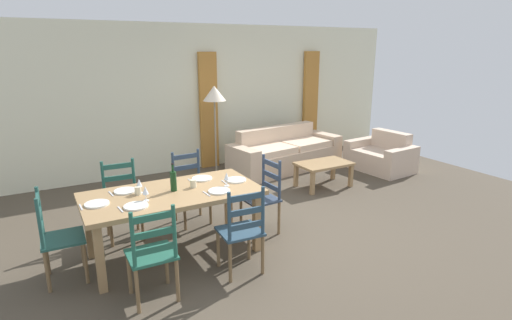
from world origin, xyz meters
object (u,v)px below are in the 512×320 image
object	(u,v)px
dining_chair_near_right	(242,230)
dining_chair_head_east	(263,196)
wine_bottle	(173,181)
wine_glass_near_left	(145,191)
dining_chair_far_right	(190,188)
standing_lamp	(214,99)
dining_table	(173,199)
coffee_table	(324,166)
armchair_upholstered	(382,157)
coffee_cup_secondary	(138,191)
wine_glass_far_left	(139,183)
coffee_cup_primary	(193,184)
dining_chair_head_west	(57,237)
dining_chair_near_left	(152,254)
dining_chair_far_left	(122,200)
wine_glass_near_right	(227,177)
couch	(284,154)

from	to	relation	value
dining_chair_near_right	dining_chair_head_east	bearing A→B (deg)	47.49
wine_bottle	wine_glass_near_left	distance (m)	0.38
dining_chair_far_right	standing_lamp	distance (m)	2.19
dining_table	dining_chair_far_right	size ratio (longest dim) A/B	1.98
coffee_table	armchair_upholstered	distance (m)	1.64
dining_chair_head_east	coffee_cup_secondary	bearing A→B (deg)	177.57
dining_table	wine_glass_far_left	world-z (taller)	wine_glass_far_left
wine_glass_far_left	coffee_cup_primary	xyz separation A→B (m)	(0.57, -0.11, -0.07)
dining_chair_head_west	wine_glass_near_left	distance (m)	0.95
dining_chair_head_east	wine_glass_far_left	world-z (taller)	dining_chair_head_east
dining_chair_far_right	coffee_table	xyz separation A→B (m)	(2.44, 0.26, -0.12)
wine_glass_near_left	coffee_cup_primary	bearing A→B (deg)	15.47
dining_chair_near_left	dining_chair_head_west	size ratio (longest dim) A/B	1.00
dining_chair_far_left	coffee_cup_secondary	distance (m)	0.72
dining_chair_head_east	wine_glass_near_right	bearing A→B (deg)	-165.54
dining_chair_near_right	dining_chair_head_east	size ratio (longest dim) A/B	1.00
coffee_cup_secondary	couch	bearing A→B (deg)	33.37
dining_chair_near_right	dining_chair_head_west	world-z (taller)	same
dining_chair_far_left	armchair_upholstered	xyz separation A→B (m)	(4.95, 0.54, -0.23)
wine_bottle	wine_glass_near_right	world-z (taller)	wine_bottle
dining_chair_near_right	couch	distance (m)	3.84
coffee_cup_secondary	wine_glass_near_left	bearing A→B (deg)	-83.44
dining_chair_far_left	coffee_table	bearing A→B (deg)	4.93
dining_chair_head_east	standing_lamp	bearing A→B (deg)	80.52
dining_table	dining_chair_head_east	world-z (taller)	dining_chair_head_east
dining_chair_head_west	wine_glass_far_left	world-z (taller)	dining_chair_head_west
wine_glass_near_left	coffee_cup_primary	world-z (taller)	wine_glass_near_left
wine_glass_near_left	couch	world-z (taller)	wine_glass_near_left
dining_chair_near_right	dining_chair_far_left	size ratio (longest dim) A/B	1.00
dining_chair_head_west	dining_chair_far_right	bearing A→B (deg)	23.91
dining_chair_near_left	dining_chair_far_right	world-z (taller)	same
coffee_cup_primary	wine_glass_near_left	bearing A→B (deg)	-164.53
dining_chair_head_west	armchair_upholstered	world-z (taller)	dining_chair_head_west
standing_lamp	dining_table	bearing A→B (deg)	-122.98
dining_chair_head_east	wine_glass_near_left	xyz separation A→B (m)	(-1.49, -0.16, 0.38)
couch	standing_lamp	world-z (taller)	standing_lamp
dining_chair_head_east	wine_glass_near_right	size ratio (longest dim) A/B	5.96
dining_chair_near_left	dining_chair_far_right	distance (m)	1.79
dining_chair_head_west	wine_bottle	world-z (taller)	wine_bottle
wine_glass_near_left	wine_glass_far_left	xyz separation A→B (m)	(0.00, 0.27, 0.00)
armchair_upholstered	dining_chair_far_left	bearing A→B (deg)	-173.74
wine_glass_near_left	armchair_upholstered	distance (m)	5.10
dining_chair_near_right	armchair_upholstered	world-z (taller)	dining_chair_near_right
dining_chair_far_left	wine_bottle	size ratio (longest dim) A/B	3.04
standing_lamp	wine_glass_far_left	bearing A→B (deg)	-129.53
standing_lamp	wine_glass_near_right	bearing A→B (deg)	-110.89
dining_chair_head_east	standing_lamp	distance (m)	2.60
dining_chair_far_left	dining_chair_head_east	bearing A→B (deg)	-24.14
dining_table	dining_chair_head_west	size ratio (longest dim) A/B	1.98
coffee_cup_primary	dining_chair_head_east	bearing A→B (deg)	0.32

